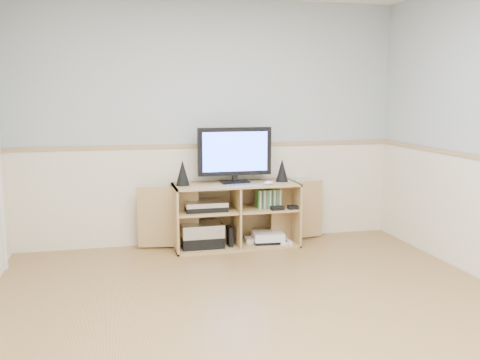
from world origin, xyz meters
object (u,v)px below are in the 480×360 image
at_px(monitor, 235,153).
at_px(game_consoles, 266,237).
at_px(media_cabinet, 235,213).
at_px(keyboard, 244,185).

distance_m(monitor, game_consoles, 0.95).
bearing_deg(media_cabinet, keyboard, -76.90).
relative_size(media_cabinet, monitor, 2.60).
distance_m(media_cabinet, keyboard, 0.38).
xyz_separation_m(keyboard, game_consoles, (0.28, 0.13, -0.59)).
height_order(monitor, game_consoles, monitor).
bearing_deg(keyboard, monitor, 94.86).
xyz_separation_m(media_cabinet, keyboard, (0.05, -0.20, 0.32)).
xyz_separation_m(media_cabinet, game_consoles, (0.32, -0.07, -0.26)).
height_order(media_cabinet, keyboard, keyboard).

